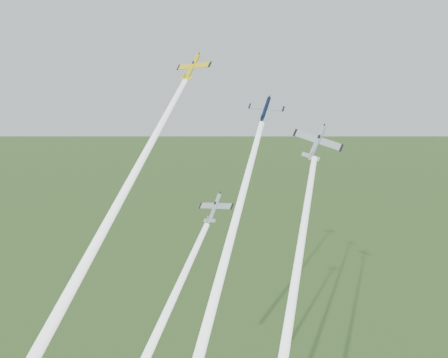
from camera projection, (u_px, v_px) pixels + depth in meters
plane_yellow at (192, 67)px, 111.64m from camera, size 8.73×6.60×7.52m
smoke_trail_yellow at (114, 210)px, 98.14m from camera, size 2.55×42.25×46.09m
plane_navy at (266, 109)px, 103.25m from camera, size 7.57×6.79×6.13m
smoke_trail_navy at (212, 306)px, 84.98m from camera, size 13.05×48.02×53.27m
plane_silver_right at (317, 142)px, 95.95m from camera, size 8.68×9.39×9.52m
plane_silver_low at (215, 208)px, 96.10m from camera, size 7.60×5.52×6.63m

